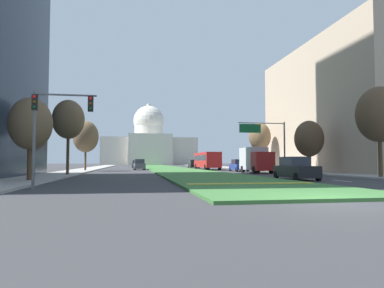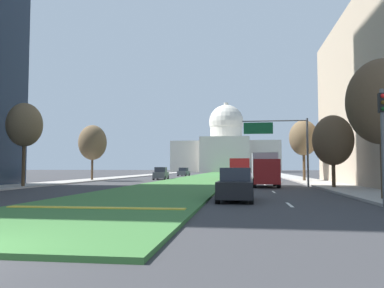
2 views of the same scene
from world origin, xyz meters
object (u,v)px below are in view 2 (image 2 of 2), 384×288
at_px(street_tree_left_far, 93,143).
at_px(city_bus, 240,168).
at_px(street_tree_right_far, 304,138).
at_px(sedan_lead_stopped, 236,185).
at_px(traffic_light_near_right, 383,133).
at_px(overhead_guide_sign, 282,137).
at_px(box_truck_delivery, 265,169).
at_px(sedan_midblock, 262,176).
at_px(sedan_distant, 161,174).
at_px(sedan_far_horizon, 239,173).
at_px(street_tree_left_mid, 25,125).
at_px(sedan_very_far, 184,172).
at_px(capitol_building, 226,150).
at_px(street_tree_right_near, 382,102).
at_px(street_tree_right_mid, 333,140).

relative_size(street_tree_left_far, city_bus, 0.68).
xyz_separation_m(street_tree_right_far, sedan_lead_stopped, (-8.16, -28.99, -4.72)).
bearing_deg(traffic_light_near_right, city_bus, 99.68).
distance_m(overhead_guide_sign, box_truck_delivery, 3.45).
xyz_separation_m(sedan_midblock, sedan_distant, (-13.97, 11.09, 0.04)).
height_order(traffic_light_near_right, sedan_far_horizon, traffic_light_near_right).
relative_size(street_tree_left_far, sedan_distant, 1.73).
height_order(street_tree_left_far, sedan_midblock, street_tree_left_far).
bearing_deg(street_tree_left_mid, traffic_light_near_right, -30.24).
height_order(traffic_light_near_right, sedan_lead_stopped, traffic_light_near_right).
bearing_deg(sedan_very_far, capitol_building, 84.90).
distance_m(capitol_building, box_truck_delivery, 109.53).
xyz_separation_m(street_tree_right_near, sedan_far_horizon, (-8.27, 43.57, -4.60)).
distance_m(street_tree_right_near, street_tree_right_far, 28.39).
bearing_deg(sedan_very_far, street_tree_right_near, -70.82).
relative_size(overhead_guide_sign, street_tree_right_mid, 1.03).
bearing_deg(overhead_guide_sign, street_tree_right_far, 72.84).
bearing_deg(street_tree_right_mid, street_tree_left_far, 151.61).
bearing_deg(overhead_guide_sign, sedan_midblock, 104.11).
relative_size(street_tree_left_mid, sedan_far_horizon, 1.73).
xyz_separation_m(street_tree_right_mid, street_tree_left_far, (-27.57, 14.90, 0.97)).
bearing_deg(street_tree_right_far, overhead_guide_sign, -107.16).
bearing_deg(box_truck_delivery, street_tree_left_mid, -166.63).
bearing_deg(sedan_midblock, overhead_guide_sign, -75.89).
height_order(overhead_guide_sign, street_tree_right_far, street_tree_right_far).
height_order(street_tree_right_far, sedan_midblock, street_tree_right_far).
relative_size(street_tree_left_mid, sedan_distant, 1.77).
bearing_deg(sedan_midblock, sedan_distant, 141.55).
bearing_deg(street_tree_right_near, capitol_building, 96.32).
xyz_separation_m(sedan_distant, sedan_far_horizon, (11.19, 10.48, -0.02)).
xyz_separation_m(overhead_guide_sign, street_tree_right_mid, (3.92, -3.38, -0.54)).
distance_m(street_tree_right_far, sedan_lead_stopped, 30.48).
height_order(street_tree_left_mid, street_tree_right_mid, street_tree_left_mid).
relative_size(street_tree_right_far, sedan_lead_stopped, 1.66).
height_order(street_tree_right_far, box_truck_delivery, street_tree_right_far).
xyz_separation_m(street_tree_right_near, box_truck_delivery, (-5.50, 15.01, -3.74)).
height_order(sedan_lead_stopped, box_truck_delivery, box_truck_delivery).
xyz_separation_m(street_tree_left_mid, street_tree_left_far, (-0.51, 17.01, -0.50)).
height_order(traffic_light_near_right, sedan_distant, traffic_light_near_right).
bearing_deg(city_bus, sedan_far_horizon, 91.44).
relative_size(capitol_building, sedan_midblock, 9.04).
relative_size(street_tree_left_mid, sedan_lead_stopped, 1.60).
xyz_separation_m(street_tree_right_mid, sedan_far_horizon, (-8.36, 31.55, -3.31)).
relative_size(street_tree_left_far, sedan_lead_stopped, 1.57).
xyz_separation_m(street_tree_right_near, sedan_distant, (-19.46, 33.09, -4.57)).
bearing_deg(sedan_midblock, street_tree_right_near, -75.98).
distance_m(capitol_building, overhead_guide_sign, 109.15).
height_order(street_tree_right_far, sedan_far_horizon, street_tree_right_far).
height_order(capitol_building, sedan_distant, capitol_building).
height_order(street_tree_left_mid, sedan_lead_stopped, street_tree_left_mid).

